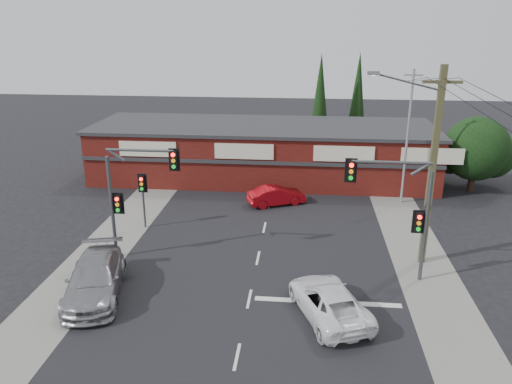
# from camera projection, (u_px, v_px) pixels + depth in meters

# --- Properties ---
(ground) EXTENTS (120.00, 120.00, 0.00)m
(ground) POSITION_uv_depth(u_px,v_px,m) (253.00, 282.00, 23.94)
(ground) COLOR black
(ground) RESTS_ON ground
(road_strip) EXTENTS (14.00, 70.00, 0.01)m
(road_strip) POSITION_uv_depth(u_px,v_px,m) (262.00, 239.00, 28.65)
(road_strip) COLOR black
(road_strip) RESTS_ON ground
(verge_left) EXTENTS (3.00, 70.00, 0.02)m
(verge_left) POSITION_uv_depth(u_px,v_px,m) (119.00, 233.00, 29.44)
(verge_left) COLOR gray
(verge_left) RESTS_ON ground
(verge_right) EXTENTS (3.00, 70.00, 0.02)m
(verge_right) POSITION_uv_depth(u_px,v_px,m) (413.00, 245.00, 27.85)
(verge_right) COLOR gray
(verge_right) RESTS_ON ground
(stop_line) EXTENTS (6.50, 0.35, 0.01)m
(stop_line) POSITION_uv_depth(u_px,v_px,m) (327.00, 302.00, 22.20)
(stop_line) COLOR silver
(stop_line) RESTS_ON ground
(white_suv) EXTENTS (3.95, 5.49, 1.39)m
(white_suv) POSITION_uv_depth(u_px,v_px,m) (329.00, 301.00, 21.01)
(white_suv) COLOR white
(white_suv) RESTS_ON ground
(silver_suv) EXTENTS (3.60, 6.09, 1.66)m
(silver_suv) POSITION_uv_depth(u_px,v_px,m) (95.00, 279.00, 22.54)
(silver_suv) COLOR #989B9D
(silver_suv) RESTS_ON ground
(red_sedan) EXTENTS (4.12, 2.85, 1.29)m
(red_sedan) POSITION_uv_depth(u_px,v_px,m) (276.00, 196.00, 33.78)
(red_sedan) COLOR #A30A12
(red_sedan) RESTS_ON ground
(lane_dashes) EXTENTS (0.12, 46.77, 0.01)m
(lane_dashes) POSITION_uv_depth(u_px,v_px,m) (261.00, 242.00, 28.25)
(lane_dashes) COLOR silver
(lane_dashes) RESTS_ON ground
(shop_building) EXTENTS (27.30, 8.40, 4.22)m
(shop_building) POSITION_uv_depth(u_px,v_px,m) (263.00, 151.00, 39.32)
(shop_building) COLOR #4A120E
(shop_building) RESTS_ON ground
(tree_cluster) EXTENTS (5.90, 5.10, 5.50)m
(tree_cluster) POSITION_uv_depth(u_px,v_px,m) (476.00, 151.00, 36.14)
(tree_cluster) COLOR #2D2116
(tree_cluster) RESTS_ON ground
(conifer_near) EXTENTS (1.80, 1.80, 9.25)m
(conifer_near) POSITION_uv_depth(u_px,v_px,m) (320.00, 96.00, 44.40)
(conifer_near) COLOR #2D2116
(conifer_near) RESTS_ON ground
(conifer_far) EXTENTS (1.80, 1.80, 9.25)m
(conifer_far) POSITION_uv_depth(u_px,v_px,m) (358.00, 94.00, 45.95)
(conifer_far) COLOR #2D2116
(conifer_far) RESTS_ON ground
(traffic_mast_left) EXTENTS (3.77, 0.27, 5.97)m
(traffic_mast_left) POSITION_uv_depth(u_px,v_px,m) (130.00, 187.00, 25.15)
(traffic_mast_left) COLOR #47494C
(traffic_mast_left) RESTS_ON ground
(traffic_mast_right) EXTENTS (3.96, 0.27, 5.97)m
(traffic_mast_right) POSITION_uv_depth(u_px,v_px,m) (403.00, 203.00, 22.96)
(traffic_mast_right) COLOR #47494C
(traffic_mast_right) RESTS_ON ground
(pedestal_signal) EXTENTS (0.55, 0.27, 3.38)m
(pedestal_signal) POSITION_uv_depth(u_px,v_px,m) (143.00, 190.00, 29.48)
(pedestal_signal) COLOR #47494C
(pedestal_signal) RESTS_ON ground
(utility_pole) EXTENTS (4.38, 0.59, 10.00)m
(utility_pole) POSITION_uv_depth(u_px,v_px,m) (430.00, 162.00, 24.21)
(utility_pole) COLOR brown
(utility_pole) RESTS_ON ground
(steel_pole) EXTENTS (1.20, 0.16, 9.00)m
(steel_pole) POSITION_uv_depth(u_px,v_px,m) (408.00, 135.00, 32.85)
(steel_pole) COLOR gray
(steel_pole) RESTS_ON ground
(power_lines) EXTENTS (2.01, 29.00, 1.22)m
(power_lines) POSITION_uv_depth(u_px,v_px,m) (480.00, 104.00, 17.88)
(power_lines) COLOR black
(power_lines) RESTS_ON ground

